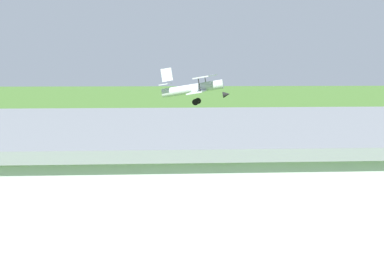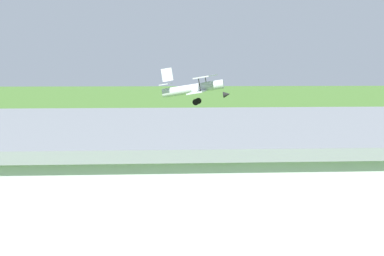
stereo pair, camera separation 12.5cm
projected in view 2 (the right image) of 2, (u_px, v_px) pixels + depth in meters
ground_plane at (151, 158)px, 61.64m from camera, size 400.00×400.00×0.00m
hangar at (197, 218)px, 22.92m from camera, size 40.54×15.25×7.55m
biplane at (196, 87)px, 59.69m from camera, size 7.25×8.58×3.74m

